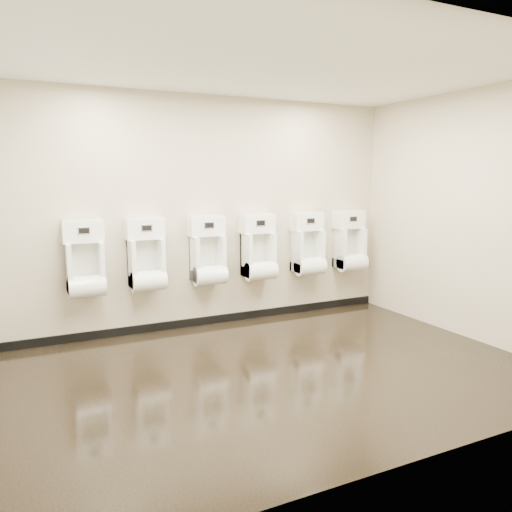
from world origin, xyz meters
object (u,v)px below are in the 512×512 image
at_px(urinal_0, 85,264).
at_px(urinal_3, 259,252).
at_px(urinal_1, 147,260).
at_px(urinal_5, 350,245).
at_px(urinal_4, 308,248).
at_px(urinal_2, 208,255).

distance_m(urinal_0, urinal_3, 2.10).
distance_m(urinal_1, urinal_5, 2.84).
bearing_deg(urinal_4, urinal_1, 180.00).
bearing_deg(urinal_1, urinal_3, 0.00).
distance_m(urinal_3, urinal_4, 0.73).
bearing_deg(urinal_1, urinal_4, 0.00).
distance_m(urinal_1, urinal_4, 2.16).
relative_size(urinal_2, urinal_5, 1.00).
distance_m(urinal_1, urinal_2, 0.74).
height_order(urinal_3, urinal_4, same).
xyz_separation_m(urinal_0, urinal_4, (2.83, 0.00, 0.00)).
bearing_deg(urinal_2, urinal_0, 180.00).
height_order(urinal_1, urinal_3, same).
height_order(urinal_2, urinal_3, same).
distance_m(urinal_0, urinal_1, 0.67).
height_order(urinal_2, urinal_5, same).
relative_size(urinal_1, urinal_3, 1.00).
xyz_separation_m(urinal_0, urinal_2, (1.42, 0.00, 0.00)).
xyz_separation_m(urinal_2, urinal_4, (1.41, 0.00, 0.00)).
bearing_deg(urinal_5, urinal_4, 180.00).
bearing_deg(urinal_3, urinal_0, 180.00).
distance_m(urinal_2, urinal_5, 2.10).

